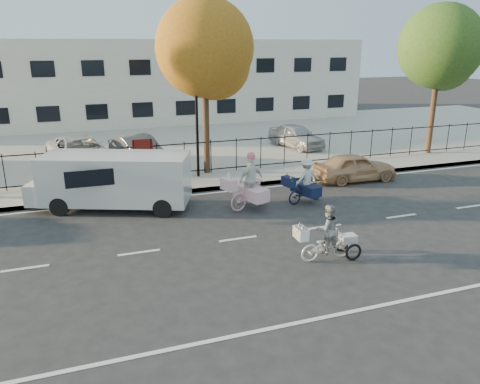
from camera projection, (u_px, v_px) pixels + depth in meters
name	position (u px, v px, depth m)	size (l,w,h in m)	color
ground	(238.00, 239.00, 14.32)	(120.00, 120.00, 0.00)	#333334
road_markings	(238.00, 239.00, 14.32)	(60.00, 9.52, 0.01)	silver
curb	(197.00, 190.00, 18.85)	(60.00, 0.10, 0.15)	#A8A399
sidewalk	(191.00, 183.00, 19.79)	(60.00, 2.20, 0.15)	#A8A399
parking_lot	(156.00, 143.00, 27.80)	(60.00, 15.60, 0.15)	#A8A399
iron_fence	(185.00, 158.00, 20.53)	(58.00, 0.06, 1.50)	black
building	(132.00, 81.00, 35.91)	(34.00, 10.00, 6.00)	silver
lamppost	(197.00, 108.00, 19.66)	(0.36, 0.36, 4.33)	black
street_sign	(143.00, 152.00, 19.43)	(0.85, 0.06, 1.80)	black
zebra_trike	(327.00, 239.00, 12.80)	(1.84, 0.70, 1.59)	silver
unicorn_bike	(250.00, 188.00, 16.73)	(2.12, 1.54, 2.10)	beige
bull_bike	(305.00, 185.00, 17.45)	(1.88, 1.32, 1.70)	#0F1534
white_van	(113.00, 179.00, 16.64)	(6.08, 3.66, 1.99)	silver
gold_sedan	(355.00, 167.00, 20.24)	(1.44, 3.58, 1.22)	tan
lot_car_b	(81.00, 153.00, 21.82)	(2.35, 5.10, 1.42)	silver
lot_car_c	(138.00, 151.00, 22.13)	(1.48, 4.25, 1.40)	#4D5154
lot_car_d	(296.00, 136.00, 26.14)	(1.50, 3.74, 1.27)	#AAADB2
tree_mid	(207.00, 53.00, 19.69)	(4.16, 4.16, 7.63)	#442D1D
tree_east	(442.00, 51.00, 23.52)	(4.19, 4.19, 7.68)	#442D1D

